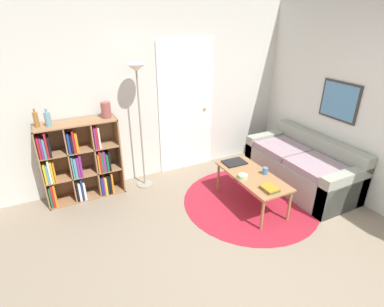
# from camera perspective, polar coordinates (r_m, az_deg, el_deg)

# --- Properties ---
(ground_plane) EXTENTS (14.00, 14.00, 0.00)m
(ground_plane) POSITION_cam_1_polar(r_m,az_deg,el_deg) (3.27, 15.13, -23.54)
(ground_plane) COLOR gray
(wall_back) EXTENTS (7.10, 0.11, 2.60)m
(wall_back) POSITION_cam_1_polar(r_m,az_deg,el_deg) (4.64, -5.17, 11.12)
(wall_back) COLOR silver
(wall_back) RESTS_ON ground_plane
(wall_right) EXTENTS (0.08, 5.68, 2.60)m
(wall_right) POSITION_cam_1_polar(r_m,az_deg,el_deg) (4.79, 25.61, 9.35)
(wall_right) COLOR silver
(wall_right) RESTS_ON ground_plane
(rug) EXTENTS (1.87, 1.87, 0.01)m
(rug) POSITION_cam_1_polar(r_m,az_deg,el_deg) (4.35, 10.98, -8.89)
(rug) COLOR maroon
(rug) RESTS_ON ground_plane
(bookshelf) EXTENTS (1.04, 0.34, 1.12)m
(bookshelf) POSITION_cam_1_polar(r_m,az_deg,el_deg) (4.41, -20.58, -1.64)
(bookshelf) COLOR #936B47
(bookshelf) RESTS_ON ground_plane
(floor_lamp) EXTENTS (0.27, 0.27, 1.82)m
(floor_lamp) POSITION_cam_1_polar(r_m,az_deg,el_deg) (4.16, -10.31, 12.12)
(floor_lamp) COLOR gray
(floor_lamp) RESTS_ON ground_plane
(couch) EXTENTS (0.81, 1.68, 0.75)m
(couch) POSITION_cam_1_polar(r_m,az_deg,el_deg) (4.85, 20.32, -2.50)
(couch) COLOR gray
(couch) RESTS_ON ground_plane
(coffee_table) EXTENTS (0.50, 1.10, 0.46)m
(coffee_table) POSITION_cam_1_polar(r_m,az_deg,el_deg) (4.09, 11.39, -4.58)
(coffee_table) COLOR #996B42
(coffee_table) RESTS_ON ground_plane
(laptop) EXTENTS (0.32, 0.24, 0.02)m
(laptop) POSITION_cam_1_polar(r_m,az_deg,el_deg) (4.33, 8.07, -1.68)
(laptop) COLOR black
(laptop) RESTS_ON coffee_table
(bowl) EXTENTS (0.13, 0.13, 0.05)m
(bowl) POSITION_cam_1_polar(r_m,az_deg,el_deg) (3.96, 9.67, -4.33)
(bowl) COLOR #9ED193
(bowl) RESTS_ON coffee_table
(book_stack_on_table) EXTENTS (0.17, 0.20, 0.05)m
(book_stack_on_table) POSITION_cam_1_polar(r_m,az_deg,el_deg) (3.77, 14.58, -6.47)
(book_stack_on_table) COLOR olive
(book_stack_on_table) RESTS_ON coffee_table
(cup) EXTENTS (0.07, 0.07, 0.09)m
(cup) POSITION_cam_1_polar(r_m,az_deg,el_deg) (4.11, 13.75, -3.23)
(cup) COLOR teal
(cup) RESTS_ON coffee_table
(bottle_left) EXTENTS (0.06, 0.06, 0.24)m
(bottle_left) POSITION_cam_1_polar(r_m,az_deg,el_deg) (4.18, -27.57, 5.78)
(bottle_left) COLOR olive
(bottle_left) RESTS_ON bookshelf
(bottle_middle) EXTENTS (0.08, 0.08, 0.23)m
(bottle_middle) POSITION_cam_1_polar(r_m,az_deg,el_deg) (4.14, -25.78, 5.93)
(bottle_middle) COLOR #6B93A3
(bottle_middle) RESTS_ON bookshelf
(vase_on_shelf) EXTENTS (0.13, 0.13, 0.21)m
(vase_on_shelf) POSITION_cam_1_polar(r_m,az_deg,el_deg) (4.21, -16.06, 7.98)
(vase_on_shelf) COLOR #934C47
(vase_on_shelf) RESTS_ON bookshelf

